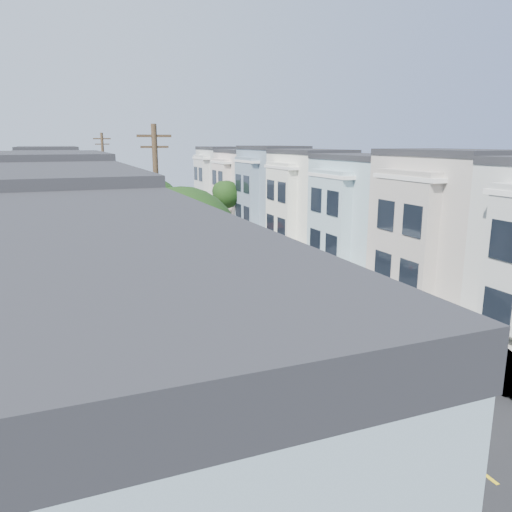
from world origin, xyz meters
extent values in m
plane|color=black|center=(0.00, 0.00, 0.00)|extent=(160.00, 160.00, 0.00)
cube|color=black|center=(0.00, 15.00, 0.01)|extent=(12.00, 70.00, 0.02)
cube|color=gray|center=(-6.05, 15.00, 0.07)|extent=(0.30, 70.00, 0.15)
cube|color=gray|center=(6.05, 15.00, 0.07)|extent=(0.30, 70.00, 0.15)
cube|color=gray|center=(-7.35, 15.00, 0.07)|extent=(2.60, 70.00, 0.15)
cube|color=gray|center=(7.35, 15.00, 0.07)|extent=(2.60, 70.00, 0.15)
cube|color=gold|center=(0.00, 15.00, 0.00)|extent=(0.12, 70.00, 0.01)
cube|color=#9FBCC4|center=(-11.15, 15.00, 0.00)|extent=(5.00, 70.00, 8.50)
cube|color=#9FBCC4|center=(11.15, 15.00, 0.00)|extent=(5.00, 70.00, 8.50)
sphere|color=#1E3711|center=(-6.30, -14.46, 4.51)|extent=(4.29, 4.29, 4.29)
cylinder|color=black|center=(-6.60, -2.54, 1.82)|extent=(0.44, 0.44, 3.65)
sphere|color=#1E3711|center=(-6.30, -2.54, 5.29)|extent=(4.70, 4.70, 4.70)
cylinder|color=black|center=(-6.60, 6.31, 1.77)|extent=(0.44, 0.44, 3.55)
sphere|color=#1E3711|center=(-6.30, 6.31, 5.19)|extent=(4.70, 4.70, 4.70)
cylinder|color=black|center=(-6.60, 18.30, 1.76)|extent=(0.44, 0.44, 3.52)
sphere|color=#1E3711|center=(-6.30, 18.30, 5.16)|extent=(4.70, 4.70, 4.70)
cylinder|color=black|center=(-6.60, 31.95, 1.78)|extent=(0.44, 0.44, 3.56)
sphere|color=#1E3711|center=(-6.30, 31.95, 5.21)|extent=(4.70, 4.70, 4.70)
cylinder|color=black|center=(6.60, 31.17, 1.24)|extent=(0.44, 0.44, 2.48)
sphere|color=#1E3711|center=(6.90, 31.17, 3.57)|extent=(3.10, 3.10, 3.10)
cylinder|color=#42301E|center=(-6.30, 2.00, 5.00)|extent=(0.26, 0.26, 10.00)
cube|color=#42301E|center=(-6.30, 2.00, 9.60)|extent=(1.60, 0.12, 0.12)
cylinder|color=#42301E|center=(-6.30, 28.00, 5.00)|extent=(0.26, 0.26, 10.00)
cube|color=#42301E|center=(-6.30, 28.00, 9.60)|extent=(1.60, 0.12, 0.12)
cube|color=white|center=(2.22, 7.34, 1.69)|extent=(2.17, 3.90, 2.13)
cube|color=white|center=(2.22, 10.19, 1.60)|extent=(2.17, 1.81, 1.96)
cube|color=black|center=(2.22, 8.15, 0.52)|extent=(2.00, 5.60, 0.22)
cube|color=#2D0A51|center=(1.90, 5.39, 1.95)|extent=(0.82, 0.04, 0.40)
cube|color=#198C1E|center=(2.63, 5.39, 1.95)|extent=(0.63, 0.04, 0.40)
cylinder|color=black|center=(1.24, 6.27, 0.41)|extent=(0.25, 0.82, 0.82)
cylinder|color=black|center=(3.20, 6.27, 0.41)|extent=(0.25, 0.82, 0.82)
cylinder|color=black|center=(1.24, 9.92, 0.41)|extent=(0.25, 0.82, 0.82)
cylinder|color=black|center=(3.20, 9.92, 0.41)|extent=(0.25, 0.82, 0.82)
imported|color=black|center=(1.73, 18.23, 0.64)|extent=(1.60, 3.90, 1.27)
imported|color=black|center=(-4.90, -9.33, 0.68)|extent=(1.72, 4.26, 1.37)
imported|color=#AFB2C1|center=(-4.90, -0.09, 0.77)|extent=(2.19, 5.16, 1.54)
imported|color=#4B190C|center=(-4.90, 13.52, 0.74)|extent=(2.09, 4.66, 1.47)
imported|color=#383839|center=(4.90, -8.41, 0.62)|extent=(1.57, 3.79, 1.24)
imported|color=silver|center=(4.90, -1.25, 0.76)|extent=(1.94, 4.67, 1.52)
imported|color=black|center=(4.90, 17.77, 0.77)|extent=(1.99, 4.73, 1.54)
imported|color=#0E0C3C|center=(4.90, 27.35, 0.61)|extent=(2.36, 4.55, 1.23)
camera|label=1|loc=(-10.78, -21.80, 9.35)|focal=35.00mm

